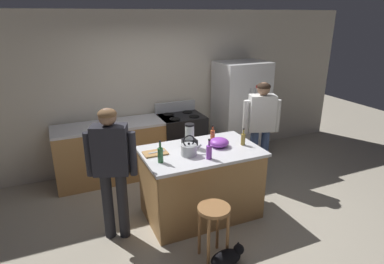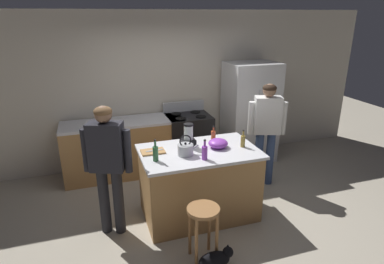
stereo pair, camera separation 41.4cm
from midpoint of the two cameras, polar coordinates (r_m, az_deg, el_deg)
name	(u,v)px [view 1 (the left image)]	position (r m, az deg, el deg)	size (l,w,h in m)	color
ground_plane	(201,213)	(4.71, -1.08, -14.01)	(14.00, 14.00, 0.00)	#B2A893
back_wall	(155,90)	(5.90, -8.57, 7.18)	(8.00, 0.10, 2.70)	beige
kitchen_island	(201,183)	(4.46, -1.12, -8.86)	(1.53, 0.95, 0.96)	#B7844C
back_counter_run	(118,151)	(5.63, -14.87, -3.21)	(2.00, 0.64, 0.96)	#B7844C
refrigerator	(240,111)	(6.17, 6.53, 3.66)	(0.90, 0.73, 1.82)	silver
stove_range	(181,141)	(5.85, -3.89, -1.55)	(0.76, 0.65, 1.14)	black
person_by_island_left	(112,163)	(3.95, -16.82, -5.22)	(0.58, 0.35, 1.66)	#26262B
person_by_sink_right	(261,123)	(5.23, 9.76, 1.53)	(0.59, 0.34, 1.65)	#384C7A
bar_stool	(214,219)	(3.69, 0.49, -14.98)	(0.36, 0.36, 0.66)	#9E6B3D
cat	(227,257)	(3.84, 2.89, -21.12)	(0.52, 0.18, 0.26)	black
blender_appliance	(190,137)	(4.32, -3.17, -0.93)	(0.17, 0.17, 0.32)	black
bottle_olive_oil	(160,155)	(3.91, -8.57, -3.96)	(0.07, 0.07, 0.28)	#2D6638
bottle_soda	(209,152)	(3.96, 0.02, -3.50)	(0.07, 0.07, 0.26)	purple
bottle_cooking_sauce	(213,135)	(4.56, 1.03, -0.51)	(0.06, 0.06, 0.22)	#B24C26
bottle_vinegar	(243,139)	(4.41, 6.26, -1.25)	(0.06, 0.06, 0.24)	olive
mixing_bowl	(219,142)	(4.34, 2.05, -1.86)	(0.26, 0.26, 0.12)	purple
tea_kettle	(189,149)	(4.08, -3.44, -3.08)	(0.28, 0.20, 0.27)	#B7BABF
cutting_board	(155,153)	(4.18, -9.25, -3.70)	(0.30, 0.20, 0.02)	#B7844C
chef_knife	(157,152)	(4.18, -8.99, -3.50)	(0.22, 0.03, 0.01)	#B7BABF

